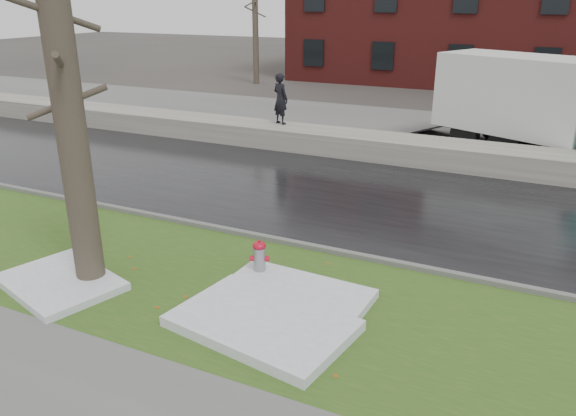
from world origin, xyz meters
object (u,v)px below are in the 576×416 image
at_px(box_truck, 546,106).
at_px(tree, 68,106).
at_px(worker, 280,99).
at_px(fire_hydrant, 259,258).

bearing_deg(box_truck, tree, -94.44).
distance_m(tree, box_truck, 15.13).
relative_size(tree, worker, 3.64).
xyz_separation_m(tree, worker, (-1.52, 11.09, -1.68)).
xyz_separation_m(fire_hydrant, box_truck, (4.30, 11.77, 1.26)).
bearing_deg(worker, box_truck, -144.14).
height_order(box_truck, worker, box_truck).
height_order(tree, box_truck, tree).
xyz_separation_m(tree, box_truck, (7.09, 13.27, -1.62)).
relative_size(tree, box_truck, 0.69).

